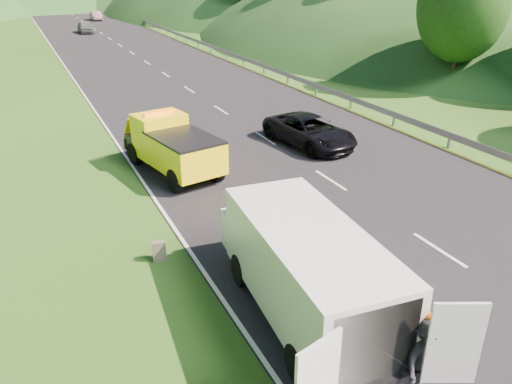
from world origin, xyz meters
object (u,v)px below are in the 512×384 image
child (248,260)px  passing_suv (309,145)px  woman (243,262)px  suitcase (159,251)px  white_van (305,266)px  tow_truck (172,145)px  spare_tire (382,367)px

child → passing_suv: bearing=103.8°
woman → suitcase: 2.48m
child → passing_suv: 10.70m
white_van → child: bearing=98.7°
white_van → tow_truck: bearing=95.7°
woman → suitcase: woman is taller
tow_truck → woman: 7.84m
woman → passing_suv: 10.86m
white_van → spare_tire: (0.65, -2.30, -1.41)m
woman → spare_tire: bearing=-163.7°
child → tow_truck: bearing=143.8°
tow_truck → passing_suv: size_ratio=1.14×
spare_tire → passing_suv: size_ratio=0.13×
suitcase → passing_suv: 11.67m
spare_tire → woman: bearing=101.2°
tow_truck → passing_suv: bearing=-7.3°
spare_tire → passing_suv: 14.64m
tow_truck → white_van: size_ratio=0.80×
white_van → woman: white_van is taller
woman → passing_suv: size_ratio=0.29×
suitcase → passing_suv: passing_suv is taller
woman → suitcase: (-2.18, 1.15, 0.31)m
tow_truck → child: bearing=-101.5°
suitcase → tow_truck: bearing=69.9°
tow_truck → woman: tow_truck is taller
white_van → passing_suv: (6.76, 11.01, -1.41)m
tow_truck → white_van: white_van is taller
tow_truck → woman: bearing=-102.8°
woman → child: size_ratio=1.43×
passing_suv → spare_tire: bearing=-123.4°
suitcase → spare_tire: bearing=-63.0°
child → suitcase: suitcase is taller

